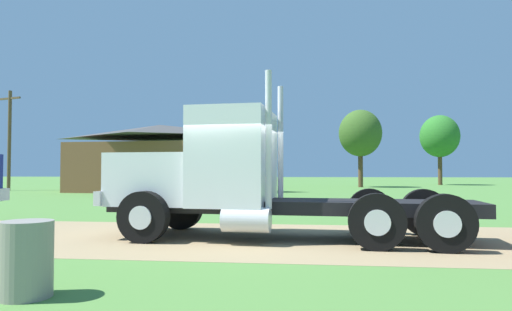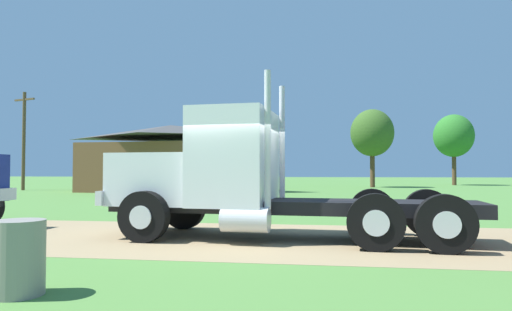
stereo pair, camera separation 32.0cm
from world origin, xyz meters
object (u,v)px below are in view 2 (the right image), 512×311
at_px(truck_foreground_white, 235,179).
at_px(steel_barrel, 18,258).
at_px(utility_pole_near, 24,138).
at_px(shed_building, 170,159).

distance_m(truck_foreground_white, steel_barrel, 5.52).
xyz_separation_m(truck_foreground_white, utility_pole_near, (-21.49, 22.36, 2.80)).
height_order(truck_foreground_white, utility_pole_near, utility_pole_near).
height_order(shed_building, utility_pole_near, utility_pole_near).
xyz_separation_m(steel_barrel, shed_building, (-7.65, 27.48, 1.93)).
bearing_deg(shed_building, steel_barrel, -74.43).
bearing_deg(shed_building, utility_pole_near, 179.72).
relative_size(truck_foreground_white, steel_barrel, 9.08).
height_order(truck_foreground_white, shed_building, shed_building).
distance_m(truck_foreground_white, utility_pole_near, 31.14).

